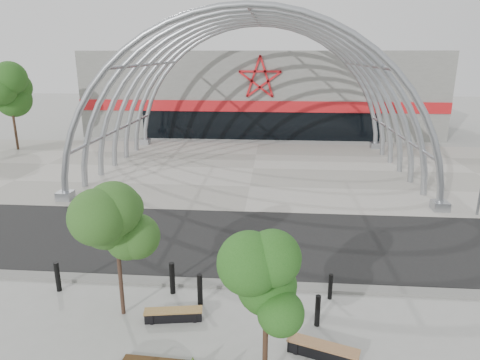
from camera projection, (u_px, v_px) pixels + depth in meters
name	position (u px, v px, depth m)	size (l,w,h in m)	color
ground	(231.00, 282.00, 15.19)	(140.00, 140.00, 0.00)	#9A9B95
road	(239.00, 240.00, 18.53)	(140.00, 7.00, 0.02)	black
forecourt	(253.00, 169.00, 29.99)	(60.00, 17.00, 0.04)	#9A968C
kerb	(230.00, 284.00, 14.93)	(60.00, 0.50, 0.12)	slate
arena_building	(262.00, 90.00, 45.99)	(34.00, 15.24, 8.00)	slate
vault_canopy	(253.00, 169.00, 29.99)	(20.80, 15.80, 20.36)	#999DA2
street_tree_0	(116.00, 230.00, 12.57)	(1.72, 1.72, 3.92)	black
street_tree_1	(267.00, 281.00, 9.84)	(1.63, 1.63, 3.86)	#321E14
bench_0	(173.00, 315.00, 12.97)	(1.79, 0.65, 0.37)	black
bench_1	(323.00, 351.00, 11.38)	(1.94, 1.02, 0.40)	black
bollard_0	(58.00, 277.00, 14.50)	(0.17, 0.17, 1.06)	black
bollard_1	(172.00, 278.00, 14.34)	(0.18, 0.18, 1.12)	black
bollard_2	(200.00, 290.00, 13.70)	(0.17, 0.17, 1.07)	black
bollard_3	(330.00, 287.00, 14.05)	(0.14, 0.14, 0.89)	black
bollard_4	(318.00, 311.00, 12.64)	(0.16, 0.16, 1.00)	black
bg_tree_0	(10.00, 94.00, 34.53)	(3.00, 3.00, 6.45)	black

